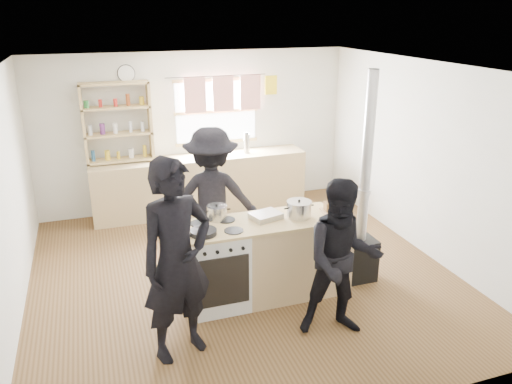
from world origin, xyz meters
TOP-DOWN VIEW (x-y plane):
  - ground at (0.00, 0.00)m, footprint 5.00×5.00m
  - back_counter at (0.00, 2.22)m, footprint 3.40×0.55m
  - shelving_unit at (-1.20, 2.34)m, footprint 1.00×0.28m
  - thermos at (0.77, 2.22)m, footprint 0.10×0.10m
  - cooking_island at (0.14, -0.55)m, footprint 1.97×0.64m
  - skillet_greens at (-0.62, -0.68)m, footprint 0.33×0.33m
  - roast_tray at (0.13, -0.49)m, footprint 0.37×0.32m
  - stockpot_stove at (-0.39, -0.35)m, footprint 0.23×0.23m
  - stockpot_counter at (0.49, -0.57)m, footprint 0.28×0.28m
  - bread_board at (0.93, -0.56)m, footprint 0.30×0.23m
  - flue_heater at (1.31, -0.54)m, footprint 0.35×0.35m
  - person_near_left at (-0.99, -1.23)m, footprint 0.82×0.68m
  - person_near_right at (0.58, -1.42)m, footprint 0.92×0.80m
  - person_far at (-0.26, 0.40)m, footprint 1.27×0.91m

SIDE VIEW (x-z plane):
  - ground at x=0.00m, z-range -0.01..0.00m
  - back_counter at x=0.00m, z-range 0.00..0.90m
  - cooking_island at x=0.14m, z-range 0.00..0.93m
  - flue_heater at x=1.31m, z-range -0.60..1.90m
  - person_near_right at x=0.58m, z-range 0.00..1.62m
  - person_far at x=-0.26m, z-range 0.00..1.78m
  - skillet_greens at x=-0.62m, z-range 0.93..0.98m
  - roast_tray at x=0.13m, z-range 0.93..1.00m
  - person_near_left at x=-0.99m, z-range 0.00..1.93m
  - bread_board at x=0.93m, z-range 0.92..1.04m
  - stockpot_stove at x=-0.39m, z-range 0.92..1.10m
  - stockpot_counter at x=0.49m, z-range 0.92..1.13m
  - thermos at x=0.77m, z-range 0.90..1.22m
  - shelving_unit at x=-1.20m, z-range 0.91..2.11m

